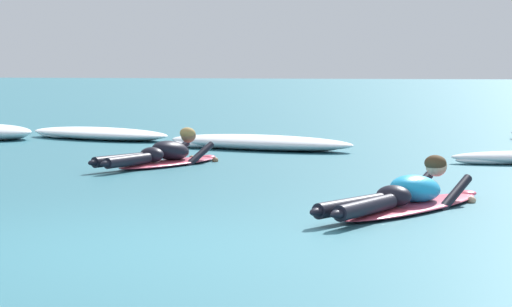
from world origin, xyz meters
name	(u,v)px	position (x,y,z in m)	size (l,w,h in m)	color
ground_plane	(316,145)	(0.00, 10.00, 0.00)	(120.00, 120.00, 0.00)	#2D6B7A
surfer_near	(407,197)	(1.87, 2.37, 0.14)	(1.61, 2.64, 0.55)	#E54C66
surfer_far	(163,155)	(-1.54, 6.05, 0.14)	(1.34, 2.36, 0.54)	#E54C66
whitewater_mid_right	(260,143)	(-0.74, 8.85, 0.11)	(3.31, 1.78, 0.23)	white
whitewater_back	(100,134)	(-3.95, 10.45, 0.10)	(3.14, 2.04, 0.21)	white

